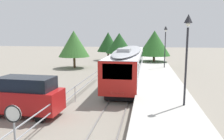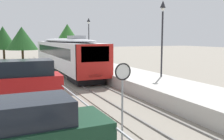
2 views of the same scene
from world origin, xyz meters
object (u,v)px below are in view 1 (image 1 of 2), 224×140
Objects in this scene: platform_lamp_far_end at (165,39)px; speed_limit_sign at (14,125)px; parked_van_red at (24,96)px; commuter_train at (129,61)px; platform_lamp_mid_platform at (187,43)px.

platform_lamp_far_end reaches higher than speed_limit_sign.
commuter_train is at bearing 66.19° from parked_van_red.
platform_lamp_mid_platform is at bearing 46.66° from speed_limit_sign.
platform_lamp_far_end is at bearing 59.87° from parked_van_red.
platform_lamp_far_end is 24.11m from speed_limit_sign.
commuter_train is 13.71m from parked_van_red.
platform_lamp_far_end reaches higher than commuter_train.
platform_lamp_far_end is at bearing 90.00° from platform_lamp_mid_platform.
platform_lamp_mid_platform is 1.91× the size of speed_limit_sign.
platform_lamp_mid_platform is at bearing -90.00° from platform_lamp_far_end.
platform_lamp_mid_platform reaches higher than parked_van_red.
speed_limit_sign is 6.95m from parked_van_red.
parked_van_red is (-3.25, 6.09, -0.83)m from speed_limit_sign.
speed_limit_sign is (-6.60, -23.06, -2.50)m from platform_lamp_far_end.
platform_lamp_far_end reaches higher than parked_van_red.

